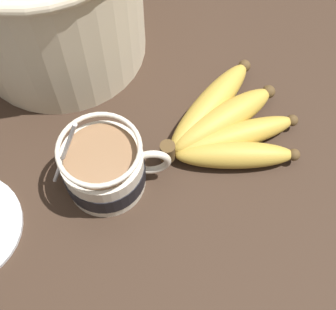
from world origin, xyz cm
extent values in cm
cube|color=#332319|center=(0.00, 0.00, 1.48)|extent=(113.09, 113.09, 2.96)
cylinder|color=beige|center=(-2.58, 1.41, 6.40)|extent=(10.19, 10.19, 6.87)
cylinder|color=black|center=(-2.58, 1.41, 6.01)|extent=(10.39, 10.39, 3.05)
torus|color=beige|center=(3.35, 1.41, 7.32)|extent=(5.08, 0.90, 5.08)
cylinder|color=#846042|center=(-2.58, 1.41, 9.93)|extent=(8.99, 8.99, 0.40)
torus|color=beige|center=(-2.58, 1.41, 11.67)|extent=(10.19, 10.19, 0.60)
cylinder|color=silver|center=(-6.76, 1.41, 10.78)|extent=(5.26, 0.50, 12.81)
ellipsoid|color=silver|center=(-4.36, 1.41, 4.46)|extent=(3.00, 2.00, 0.80)
cylinder|color=#4C381E|center=(5.60, 3.56, 5.85)|extent=(2.00, 2.00, 3.00)
ellipsoid|color=#B79338|center=(14.39, 2.84, 4.78)|extent=(15.89, 4.91, 3.64)
sphere|color=#4C381E|center=(22.19, 2.20, 4.78)|extent=(1.64, 1.64, 1.64)
ellipsoid|color=#B79338|center=(14.87, 5.67, 4.76)|extent=(17.38, 7.27, 3.59)
sphere|color=#4C381E|center=(23.16, 7.55, 4.76)|extent=(1.61, 1.61, 1.61)
ellipsoid|color=#B79338|center=(13.61, 8.24, 5.06)|extent=(16.41, 11.98, 4.20)
sphere|color=#4C381E|center=(20.76, 12.42, 5.06)|extent=(1.89, 1.89, 1.89)
ellipsoid|color=#B79338|center=(12.21, 10.85, 4.98)|extent=(14.87, 15.81, 4.04)
sphere|color=#4C381E|center=(18.15, 17.40, 4.98)|extent=(1.82, 1.82, 1.82)
camera|label=1|loc=(3.02, -25.97, 58.59)|focal=50.00mm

